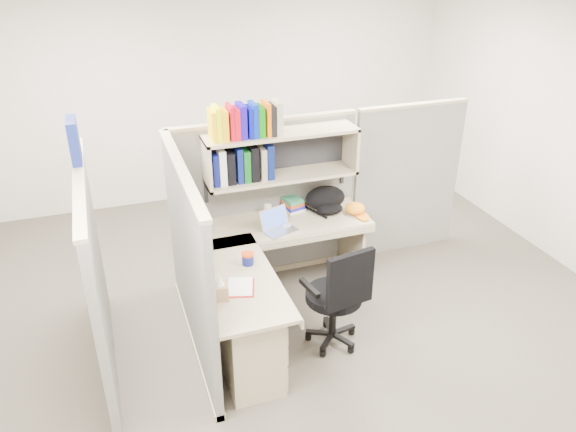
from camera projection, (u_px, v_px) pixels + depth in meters
name	position (u px, v px, depth m)	size (l,w,h in m)	color
ground	(296.00, 323.00, 5.04)	(6.00, 6.00, 0.00)	#352F28
room_shell	(298.00, 153.00, 4.31)	(6.00, 6.00, 6.00)	beige
cubicle	(240.00, 217.00, 4.91)	(3.79, 1.84, 1.95)	#5C5C57
desk	(261.00, 310.00, 4.48)	(1.74, 1.75, 0.73)	gray
laptop	(280.00, 222.00, 5.00)	(0.29, 0.29, 0.21)	#AEAEB2
backpack	(327.00, 200.00, 5.36)	(0.39, 0.30, 0.23)	black
orange_cap	(355.00, 208.00, 5.35)	(0.19, 0.22, 0.11)	orange
snack_canister	(248.00, 258.00, 4.53)	(0.10, 0.10, 0.10)	navy
tissue_box	(220.00, 287.00, 4.09)	(0.12, 0.12, 0.19)	tan
mouse	(286.00, 225.00, 5.11)	(0.10, 0.07, 0.04)	#7F94B5
paper_cup	(268.00, 210.00, 5.33)	(0.07, 0.07, 0.10)	silver
book_stack	(292.00, 203.00, 5.43)	(0.18, 0.24, 0.12)	gray
loose_paper	(240.00, 286.00, 4.26)	(0.19, 0.25, 0.00)	white
task_chair	(336.00, 311.00, 4.62)	(0.55, 0.50, 0.99)	black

